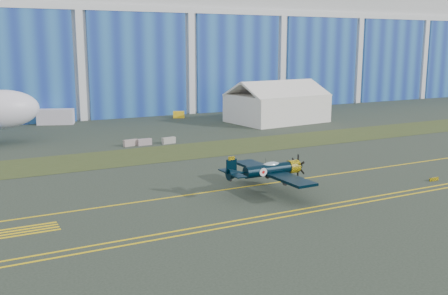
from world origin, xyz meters
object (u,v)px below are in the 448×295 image
tent (277,101)px  tug (179,115)px  shipping_container (56,117)px  warbird (268,170)px

tent → tug: size_ratio=8.19×
shipping_container → tent: bearing=-3.2°
tug → shipping_container: bearing=-163.9°
shipping_container → tug: (22.56, -2.35, -0.72)m
tent → tug: 19.41m
tent → tug: tent is taller
warbird → shipping_container: bearing=99.4°
warbird → tent: size_ratio=0.65×
shipping_container → tug: bearing=14.0°
warbird → tug: 53.63m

